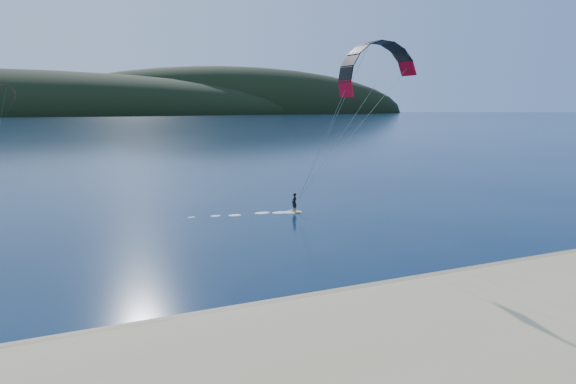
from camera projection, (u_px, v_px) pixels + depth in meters
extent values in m
plane|color=#061831|center=(324.00, 344.00, 22.86)|extent=(1800.00, 1800.00, 0.00)
cube|color=olive|center=(281.00, 308.00, 26.88)|extent=(220.00, 2.50, 0.10)
ellipsoid|color=black|center=(3.00, 115.00, 646.23)|extent=(840.00, 280.00, 110.00)
ellipsoid|color=black|center=(233.00, 113.00, 811.37)|extent=(600.00, 240.00, 140.00)
cube|color=gold|center=(294.00, 211.00, 51.58)|extent=(0.59, 1.49, 0.08)
imported|color=black|center=(294.00, 202.00, 51.44)|extent=(0.48, 0.69, 1.79)
cylinder|color=gray|center=(336.00, 143.00, 48.69)|extent=(0.02, 0.02, 13.37)
cylinder|color=gray|center=(2.00, 113.00, 190.39)|extent=(0.02, 0.02, 14.82)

